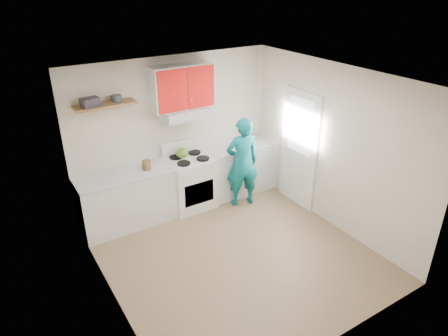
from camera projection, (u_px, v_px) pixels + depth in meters
floor at (235, 254)px, 6.03m from camera, size 3.80×3.80×0.00m
ceiling at (238, 80)px, 4.90m from camera, size 3.60×3.80×0.04m
back_wall at (174, 133)px, 6.91m from camera, size 3.60×0.04×2.60m
front_wall at (343, 249)px, 4.02m from camera, size 3.60×0.04×2.60m
left_wall at (104, 214)px, 4.60m from camera, size 0.04×3.80×2.60m
right_wall at (332, 148)px, 6.33m from camera, size 0.04×3.80×2.60m
door at (299, 149)px, 6.97m from camera, size 0.05×0.85×2.05m
door_glass at (300, 126)px, 6.77m from camera, size 0.01×0.55×0.95m
counter_left at (127, 200)px, 6.55m from camera, size 1.52×0.60×0.90m
counter_right at (239, 169)px, 7.60m from camera, size 1.32×0.60×0.90m
stove at (190, 183)px, 7.08m from camera, size 0.76×0.65×0.92m
range_hood at (184, 113)px, 6.62m from camera, size 0.76×0.44×0.15m
upper_cabinets at (182, 87)px, 6.47m from camera, size 1.02×0.33×0.70m
shelf at (105, 105)px, 5.93m from camera, size 0.90×0.30×0.04m
books at (90, 102)px, 5.77m from camera, size 0.27×0.21×0.13m
tin at (116, 98)px, 6.00m from camera, size 0.18×0.18×0.10m
kettle at (182, 153)px, 6.87m from camera, size 0.23×0.23×0.18m
crock at (147, 166)px, 6.47m from camera, size 0.18×0.18×0.17m
cutting_board at (231, 148)px, 7.31m from camera, size 0.30×0.24×0.02m
silicone_mat at (257, 143)px, 7.53m from camera, size 0.32×0.27×0.01m
person at (242, 162)px, 7.00m from camera, size 0.67×0.52×1.62m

